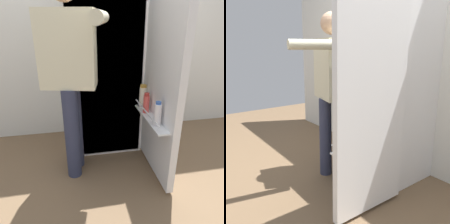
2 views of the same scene
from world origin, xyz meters
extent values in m
plane|color=brown|center=(0.00, 0.00, 0.00)|extent=(6.94, 6.94, 0.00)
cube|color=silver|center=(0.00, 0.87, 1.25)|extent=(4.40, 0.10, 2.51)
cube|color=white|center=(0.00, 0.53, 0.84)|extent=(0.69, 0.57, 1.69)
cube|color=white|center=(0.00, 0.25, 0.84)|extent=(0.65, 0.01, 1.65)
cube|color=white|center=(0.00, 0.30, 0.95)|extent=(0.61, 0.09, 0.01)
cube|color=white|center=(0.37, -0.08, 0.84)|extent=(0.05, 0.66, 1.61)
cube|color=white|center=(0.30, -0.08, 0.53)|extent=(0.09, 0.58, 0.01)
cylinder|color=silver|center=(0.26, -0.08, 0.59)|extent=(0.01, 0.56, 0.01)
cylinder|color=white|center=(0.30, -0.22, 0.62)|extent=(0.06, 0.06, 0.17)
cylinder|color=#335BB2|center=(0.30, -0.22, 0.71)|extent=(0.04, 0.04, 0.02)
cylinder|color=#DB4C47|center=(0.30, 0.03, 0.61)|extent=(0.05, 0.05, 0.15)
cylinder|color=#B22D28|center=(0.30, 0.03, 0.69)|extent=(0.04, 0.04, 0.03)
cylinder|color=#EDE5CC|center=(0.31, 0.16, 0.62)|extent=(0.06, 0.06, 0.18)
cylinder|color=#B78933|center=(0.31, 0.16, 0.73)|extent=(0.06, 0.06, 0.02)
cylinder|color=red|center=(-0.17, 0.30, 1.00)|extent=(0.08, 0.08, 0.07)
cylinder|color=#2D334C|center=(-0.30, 0.14, 0.39)|extent=(0.12, 0.12, 0.79)
cylinder|color=#2D334C|center=(-0.34, -0.01, 0.39)|extent=(0.12, 0.12, 0.79)
cube|color=beige|center=(-0.32, 0.06, 1.07)|extent=(0.45, 0.31, 0.56)
cylinder|color=beige|center=(-0.27, 0.26, 1.04)|extent=(0.08, 0.08, 0.53)
cylinder|color=beige|center=(-0.11, -0.19, 1.29)|extent=(0.20, 0.53, 0.08)
camera|label=1|loc=(-0.31, -1.63, 1.29)|focal=35.49mm
camera|label=2|loc=(1.61, -1.32, 1.25)|focal=39.84mm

